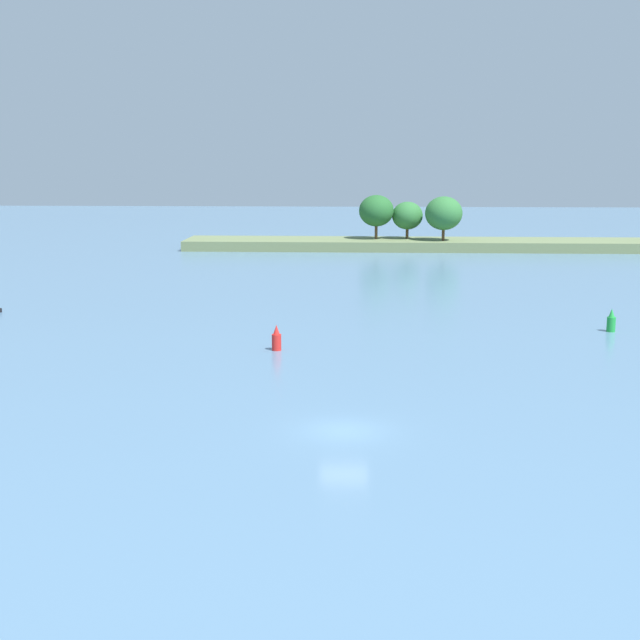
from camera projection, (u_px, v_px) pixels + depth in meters
name	position (u px, v px, depth m)	size (l,w,h in m)	color
ground_plane	(344.00, 431.00, 46.98)	(400.00, 400.00, 0.00)	slate
treeline_island	(520.00, 235.00, 134.36)	(97.86, 10.16, 9.21)	#66754C
channel_buoy_red	(277.00, 339.00, 66.03)	(0.70, 0.70, 1.90)	red
channel_buoy_green	(611.00, 322.00, 72.95)	(0.70, 0.70, 1.90)	green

